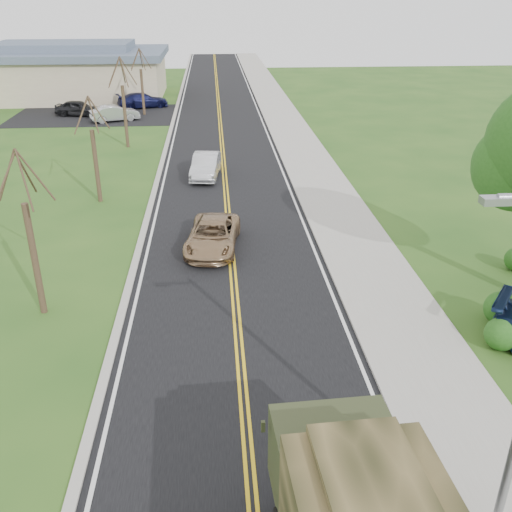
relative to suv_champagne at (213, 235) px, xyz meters
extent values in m
cube|color=black|center=(0.80, 24.86, -0.65)|extent=(8.00, 120.00, 0.01)
cube|color=#9E998E|center=(4.95, 24.86, -0.59)|extent=(0.30, 120.00, 0.12)
cube|color=#9E998E|center=(6.70, 24.86, -0.60)|extent=(3.20, 120.00, 0.10)
cube|color=#9E998E|center=(-3.35, 24.86, -0.60)|extent=(0.30, 120.00, 0.10)
cube|color=gray|center=(4.50, -15.64, 7.10)|extent=(0.50, 0.22, 0.12)
cylinder|color=#38281C|center=(-6.20, -5.14, 1.45)|extent=(0.24, 0.24, 4.20)
cylinder|color=#38281C|center=(-5.72, -5.01, 4.47)|extent=(1.01, 0.33, 1.90)
cylinder|color=#38281C|center=(-6.17, -4.52, 4.40)|extent=(0.13, 1.29, 1.74)
cylinder|color=#38281C|center=(-6.66, -4.96, 4.47)|extent=(0.98, 0.43, 1.90)
cylinder|color=#38281C|center=(-6.59, -5.61, 4.40)|extent=(0.79, 1.05, 1.77)
cylinder|color=#38281C|center=(-5.93, -5.55, 4.47)|extent=(0.58, 0.90, 1.90)
cylinder|color=#38281C|center=(-6.20, 6.86, 1.33)|extent=(0.24, 0.24, 3.96)
cylinder|color=#38281C|center=(-5.75, 6.98, 4.18)|extent=(0.96, 0.32, 1.79)
cylinder|color=#38281C|center=(-6.17, 7.45, 4.11)|extent=(0.12, 1.22, 1.65)
cylinder|color=#38281C|center=(-6.63, 7.03, 4.18)|extent=(0.93, 0.41, 1.79)
cylinder|color=#38281C|center=(-6.57, 6.41, 4.11)|extent=(0.75, 0.99, 1.67)
cylinder|color=#38281C|center=(-5.95, 6.47, 4.18)|extent=(0.55, 0.85, 1.80)
cylinder|color=#38281C|center=(-6.20, 18.86, 1.57)|extent=(0.24, 0.24, 4.44)
cylinder|color=#38281C|center=(-5.70, 19.00, 4.77)|extent=(1.07, 0.35, 2.00)
cylinder|color=#38281C|center=(-6.17, 19.52, 4.69)|extent=(0.13, 1.36, 1.84)
cylinder|color=#38281C|center=(-6.69, 19.05, 4.77)|extent=(1.03, 0.46, 2.00)
cylinder|color=#38281C|center=(-6.61, 18.36, 4.69)|extent=(0.83, 1.10, 1.87)
cylinder|color=#38281C|center=(-5.92, 18.43, 4.77)|extent=(0.61, 0.95, 2.01)
cylinder|color=#38281C|center=(-6.20, 30.86, 1.39)|extent=(0.24, 0.24, 4.08)
cylinder|color=#38281C|center=(-5.74, 30.99, 4.33)|extent=(0.99, 0.33, 1.84)
cylinder|color=#38281C|center=(-6.17, 31.46, 4.25)|extent=(0.13, 1.25, 1.69)
cylinder|color=#38281C|center=(-6.65, 31.04, 4.33)|extent=(0.95, 0.42, 1.85)
cylinder|color=#38281C|center=(-6.58, 30.40, 4.25)|extent=(0.77, 1.02, 1.72)
cylinder|color=#38281C|center=(-5.94, 30.46, 4.33)|extent=(0.57, 0.88, 1.85)
cube|color=tan|center=(-15.20, 40.86, 1.45)|extent=(20.00, 12.00, 4.20)
cube|color=#475466|center=(-15.20, 40.86, 3.85)|extent=(21.00, 13.00, 0.70)
cube|color=#475466|center=(-15.20, 40.86, 4.55)|extent=(14.00, 8.00, 0.90)
cube|color=black|center=(-9.20, 30.86, -0.64)|extent=(18.00, 10.00, 0.02)
cube|color=#30371E|center=(2.45, -14.98, 1.32)|extent=(2.59, 2.10, 1.45)
cube|color=black|center=(2.40, -14.05, 1.53)|extent=(2.28, 0.20, 0.73)
imported|color=#9A7957|center=(0.00, 0.00, 0.00)|extent=(2.76, 4.94, 1.30)
imported|color=silver|center=(-0.36, 10.95, 0.07)|extent=(2.01, 4.52, 1.44)
imported|color=black|center=(-12.18, 30.77, 0.06)|extent=(4.41, 2.45, 1.42)
imported|color=#B3B4B8|center=(-8.49, 28.15, 0.05)|extent=(4.49, 2.92, 1.40)
imported|color=#0F1138|center=(-6.67, 34.37, 0.06)|extent=(5.31, 3.47, 1.43)
camera|label=1|loc=(0.17, -23.63, 10.06)|focal=40.00mm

